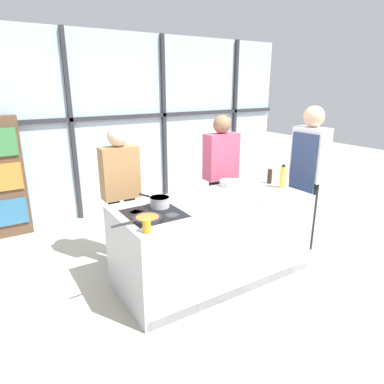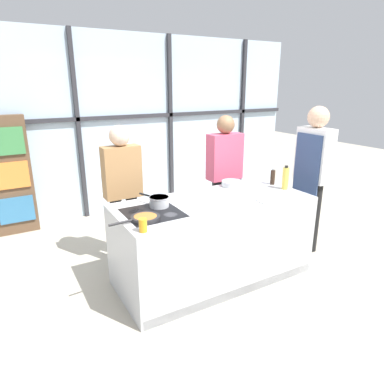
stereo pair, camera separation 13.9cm
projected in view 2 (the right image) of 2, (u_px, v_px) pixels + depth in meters
name	position (u px, v px, depth m)	size (l,w,h in m)	color
ground_plane	(213.00, 276.00, 3.81)	(18.00, 18.00, 0.00)	#BCB29E
back_window_wall	(127.00, 125.00, 5.51)	(6.40, 0.10, 2.80)	silver
bookshelf	(11.00, 176.00, 4.70)	(0.53, 0.19, 1.65)	brown
demo_island	(213.00, 240.00, 3.67)	(2.06, 0.91, 0.89)	#B7BABF
chef	(312.00, 170.00, 4.18)	(0.25, 0.44, 1.80)	black
spectator_far_left	(123.00, 187.00, 3.87)	(0.42, 0.23, 1.62)	black
spectator_center_left	(224.00, 171.00, 4.53)	(0.46, 0.23, 1.66)	black
frying_pan	(145.00, 218.00, 3.04)	(0.47, 0.26, 0.04)	#232326
saucepan	(159.00, 201.00, 3.36)	(0.21, 0.35, 0.10)	silver
white_plate	(270.00, 200.00, 3.53)	(0.28, 0.28, 0.01)	white
mixing_bowl	(232.00, 183.00, 4.03)	(0.24, 0.24, 0.06)	silver
oil_bottle	(285.00, 178.00, 3.89)	(0.07, 0.07, 0.27)	#E0CC4C
pepper_grinder	(273.00, 177.00, 4.09)	(0.05, 0.05, 0.20)	#332319
juice_glass_near	(143.00, 225.00, 2.79)	(0.07, 0.07, 0.11)	orange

